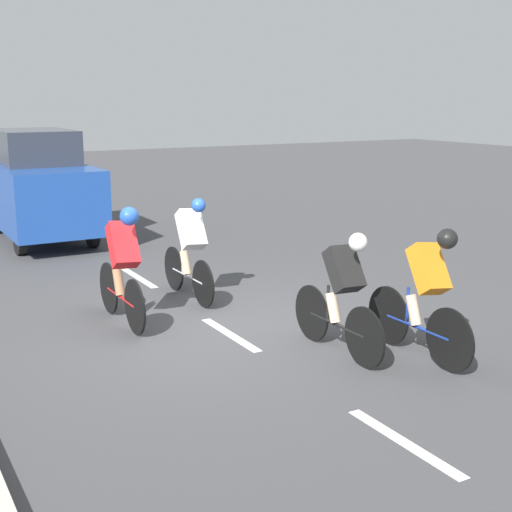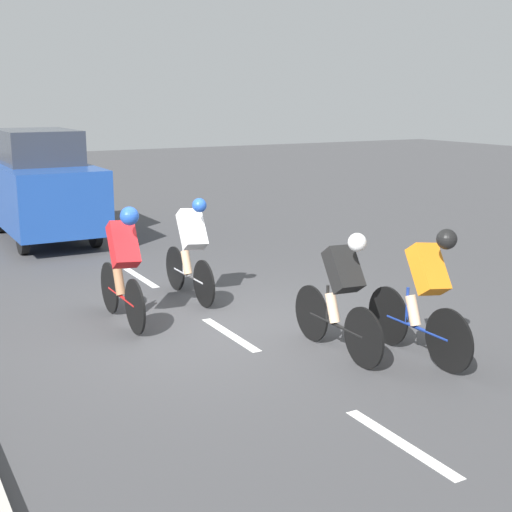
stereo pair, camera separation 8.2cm
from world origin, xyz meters
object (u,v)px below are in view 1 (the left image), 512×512
cyclist_red (123,262)px  cyclist_black (342,291)px  cyclist_orange (425,291)px  cyclist_white (190,247)px  support_car (38,186)px

cyclist_red → cyclist_black: bearing=128.1°
cyclist_red → cyclist_orange: size_ratio=1.01×
cyclist_red → cyclist_white: bearing=-151.7°
cyclist_white → cyclist_orange: 3.67m
support_car → cyclist_orange: bearing=103.3°
cyclist_orange → cyclist_red: bearing=-48.3°
cyclist_black → cyclist_orange: cyclist_orange is taller
cyclist_orange → support_car: size_ratio=0.42×
cyclist_white → cyclist_red: 1.39m
cyclist_black → cyclist_white: bearing=-79.5°
cyclist_black → support_car: bearing=-80.6°
cyclist_red → support_car: 6.19m
cyclist_white → cyclist_orange: cyclist_orange is taller
cyclist_white → support_car: (0.86, -5.51, 0.33)m
cyclist_white → cyclist_red: bearing=28.3°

